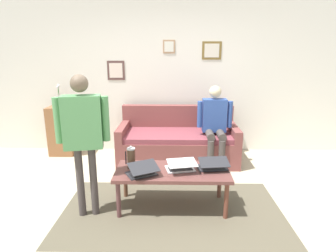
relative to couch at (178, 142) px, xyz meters
The scene contains 13 objects.
ground_plane 1.68m from the couch, 83.33° to the left, with size 7.68×7.68×0.00m, color #B7AC90.
area_rug 1.65m from the couch, 86.99° to the left, with size 2.53×1.42×0.01m, color brown.
back_wall 1.20m from the couch, 71.18° to the right, with size 7.04×0.11×2.70m.
couch is the anchor object (origin of this frame).
coffee_table 1.53m from the couch, 86.79° to the left, with size 1.31×0.59×0.47m.
laptop_left 1.54m from the couch, 90.40° to the left, with size 0.38×0.38×0.14m.
laptop_center 1.73m from the couch, 75.87° to the left, with size 0.42×0.41×0.15m.
laptop_right 1.55m from the couch, 104.46° to the left, with size 0.37×0.32×0.14m.
french_press 1.60m from the couch, 68.81° to the left, with size 0.12×0.10×0.27m.
side_shelf 2.07m from the couch, ahead, with size 0.42×0.32×0.86m.
flower_vase 2.18m from the couch, ahead, with size 0.09×0.10×0.39m.
person_standing 2.11m from the couch, 58.80° to the left, with size 0.56×0.25×1.58m.
person_seated 0.75m from the couch, 158.49° to the left, with size 0.55×0.51×1.28m.
Camera 1 is at (-0.11, 2.91, 1.81)m, focal length 30.32 mm.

